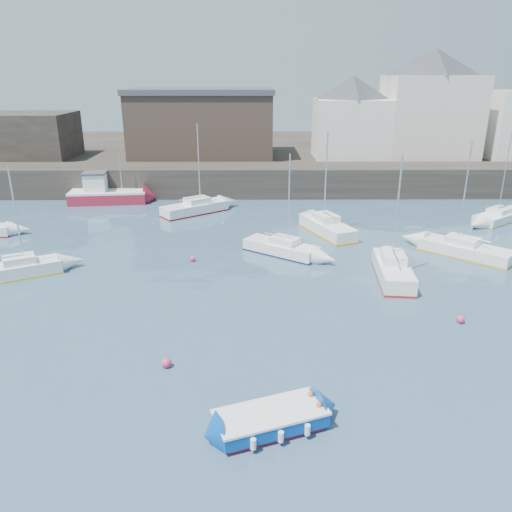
{
  "coord_description": "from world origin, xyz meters",
  "views": [
    {
      "loc": [
        -0.21,
        -16.72,
        12.09
      ],
      "look_at": [
        0.0,
        12.0,
        1.5
      ],
      "focal_mm": 35.0,
      "sensor_mm": 36.0,
      "label": 1
    }
  ],
  "objects_px": {
    "sailboat_f": "(327,227)",
    "sailboat_g": "(501,216)",
    "blue_dinghy": "(271,419)",
    "sailboat_d": "(465,249)",
    "buoy_mid": "(460,323)",
    "buoy_far": "(193,261)",
    "fishing_boat": "(105,193)",
    "sailboat_c": "(393,270)",
    "sailboat_a": "(17,269)",
    "sailboat_b": "(282,248)",
    "sailboat_h": "(195,208)",
    "buoy_near": "(167,367)"
  },
  "relations": [
    {
      "from": "sailboat_b",
      "to": "sailboat_g",
      "type": "xyz_separation_m",
      "value": [
        19.41,
        8.22,
        -0.03
      ]
    },
    {
      "from": "sailboat_a",
      "to": "buoy_mid",
      "type": "distance_m",
      "value": 26.27
    },
    {
      "from": "sailboat_g",
      "to": "buoy_far",
      "type": "relative_size",
      "value": 20.47
    },
    {
      "from": "blue_dinghy",
      "to": "sailboat_f",
      "type": "bearing_deg",
      "value": 77.12
    },
    {
      "from": "sailboat_f",
      "to": "buoy_far",
      "type": "xyz_separation_m",
      "value": [
        -10.03,
        -6.14,
        -0.56
      ]
    },
    {
      "from": "fishing_boat",
      "to": "sailboat_f",
      "type": "distance_m",
      "value": 22.83
    },
    {
      "from": "sailboat_c",
      "to": "buoy_near",
      "type": "xyz_separation_m",
      "value": [
        -12.49,
        -9.88,
        -0.58
      ]
    },
    {
      "from": "sailboat_d",
      "to": "sailboat_f",
      "type": "relative_size",
      "value": 1.0
    },
    {
      "from": "blue_dinghy",
      "to": "fishing_boat",
      "type": "height_order",
      "value": "fishing_boat"
    },
    {
      "from": "blue_dinghy",
      "to": "buoy_far",
      "type": "distance_m",
      "value": 17.72
    },
    {
      "from": "sailboat_a",
      "to": "sailboat_f",
      "type": "height_order",
      "value": "sailboat_f"
    },
    {
      "from": "sailboat_a",
      "to": "fishing_boat",
      "type": "bearing_deg",
      "value": 88.9
    },
    {
      "from": "fishing_boat",
      "to": "sailboat_c",
      "type": "xyz_separation_m",
      "value": [
        23.17,
        -19.53,
        -0.36
      ]
    },
    {
      "from": "sailboat_c",
      "to": "sailboat_h",
      "type": "xyz_separation_m",
      "value": [
        -13.95,
        15.44,
        -0.06
      ]
    },
    {
      "from": "blue_dinghy",
      "to": "buoy_near",
      "type": "distance_m",
      "value": 6.01
    },
    {
      "from": "sailboat_f",
      "to": "sailboat_h",
      "type": "height_order",
      "value": "sailboat_h"
    },
    {
      "from": "sailboat_c",
      "to": "sailboat_g",
      "type": "distance_m",
      "value": 18.04
    },
    {
      "from": "buoy_far",
      "to": "buoy_mid",
      "type": "bearing_deg",
      "value": -31.38
    },
    {
      "from": "sailboat_a",
      "to": "buoy_near",
      "type": "bearing_deg",
      "value": -43.11
    },
    {
      "from": "blue_dinghy",
      "to": "buoy_near",
      "type": "height_order",
      "value": "blue_dinghy"
    },
    {
      "from": "sailboat_a",
      "to": "sailboat_f",
      "type": "relative_size",
      "value": 0.87
    },
    {
      "from": "sailboat_a",
      "to": "sailboat_f",
      "type": "xyz_separation_m",
      "value": [
        20.76,
        8.8,
        0.07
      ]
    },
    {
      "from": "sailboat_g",
      "to": "buoy_mid",
      "type": "bearing_deg",
      "value": -120.08
    },
    {
      "from": "buoy_near",
      "to": "sailboat_b",
      "type": "bearing_deg",
      "value": 67.98
    },
    {
      "from": "sailboat_d",
      "to": "sailboat_f",
      "type": "distance_m",
      "value": 10.33
    },
    {
      "from": "blue_dinghy",
      "to": "sailboat_d",
      "type": "bearing_deg",
      "value": 51.66
    },
    {
      "from": "sailboat_b",
      "to": "blue_dinghy",
      "type": "bearing_deg",
      "value": -94.41
    },
    {
      "from": "sailboat_h",
      "to": "sailboat_d",
      "type": "bearing_deg",
      "value": -29.59
    },
    {
      "from": "sailboat_d",
      "to": "fishing_boat",
      "type": "bearing_deg",
      "value": 152.13
    },
    {
      "from": "buoy_mid",
      "to": "sailboat_a",
      "type": "bearing_deg",
      "value": 166.03
    },
    {
      "from": "sailboat_b",
      "to": "sailboat_a",
      "type": "bearing_deg",
      "value": -166.44
    },
    {
      "from": "buoy_far",
      "to": "blue_dinghy",
      "type": "bearing_deg",
      "value": -74.55
    },
    {
      "from": "sailboat_b",
      "to": "sailboat_h",
      "type": "xyz_separation_m",
      "value": [
        -7.29,
        10.9,
        0.06
      ]
    },
    {
      "from": "sailboat_f",
      "to": "sailboat_g",
      "type": "height_order",
      "value": "sailboat_f"
    },
    {
      "from": "sailboat_d",
      "to": "buoy_mid",
      "type": "bearing_deg",
      "value": -112.86
    },
    {
      "from": "sailboat_g",
      "to": "sailboat_h",
      "type": "bearing_deg",
      "value": 174.26
    },
    {
      "from": "sailboat_c",
      "to": "fishing_boat",
      "type": "bearing_deg",
      "value": 139.87
    },
    {
      "from": "blue_dinghy",
      "to": "sailboat_b",
      "type": "relative_size",
      "value": 0.61
    },
    {
      "from": "sailboat_c",
      "to": "sailboat_f",
      "type": "bearing_deg",
      "value": 106.7
    },
    {
      "from": "buoy_near",
      "to": "sailboat_a",
      "type": "bearing_deg",
      "value": 136.89
    },
    {
      "from": "sailboat_g",
      "to": "blue_dinghy",
      "type": "bearing_deg",
      "value": -127.96
    },
    {
      "from": "buoy_near",
      "to": "buoy_far",
      "type": "relative_size",
      "value": 1.19
    },
    {
      "from": "fishing_boat",
      "to": "sailboat_g",
      "type": "relative_size",
      "value": 0.99
    },
    {
      "from": "sailboat_a",
      "to": "sailboat_h",
      "type": "height_order",
      "value": "sailboat_h"
    },
    {
      "from": "sailboat_f",
      "to": "buoy_mid",
      "type": "height_order",
      "value": "sailboat_f"
    },
    {
      "from": "blue_dinghy",
      "to": "sailboat_a",
      "type": "bearing_deg",
      "value": 136.99
    },
    {
      "from": "blue_dinghy",
      "to": "sailboat_d",
      "type": "height_order",
      "value": "sailboat_d"
    },
    {
      "from": "sailboat_g",
      "to": "buoy_near",
      "type": "height_order",
      "value": "sailboat_g"
    },
    {
      "from": "fishing_boat",
      "to": "sailboat_d",
      "type": "xyz_separation_m",
      "value": [
        29.3,
        -15.49,
        -0.46
      ]
    },
    {
      "from": "buoy_mid",
      "to": "sailboat_h",
      "type": "bearing_deg",
      "value": 126.73
    }
  ]
}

